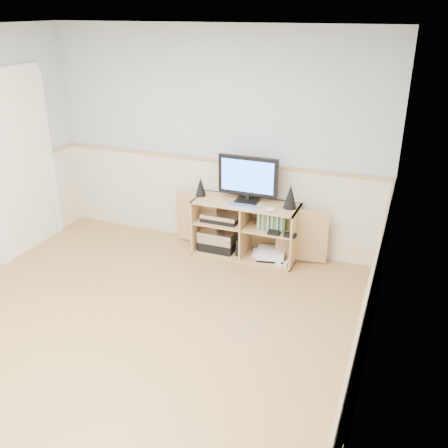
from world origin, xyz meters
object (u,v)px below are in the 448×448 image
at_px(keyboard, 242,206).
at_px(monitor, 248,177).
at_px(media_cabinet, 247,227).
at_px(game_consoles, 270,254).

bearing_deg(keyboard, monitor, 91.98).
relative_size(media_cabinet, monitor, 2.71).
bearing_deg(game_consoles, keyboard, -157.16).
relative_size(monitor, keyboard, 2.13).
bearing_deg(game_consoles, monitor, 168.70).
bearing_deg(monitor, keyboard, -89.49).
relative_size(monitor, game_consoles, 1.48).
height_order(monitor, keyboard, monitor).
bearing_deg(monitor, game_consoles, -11.30).
height_order(monitor, game_consoles, monitor).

